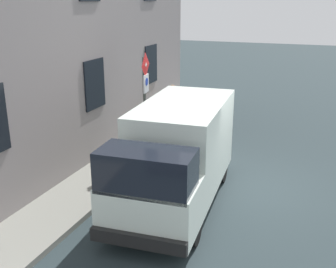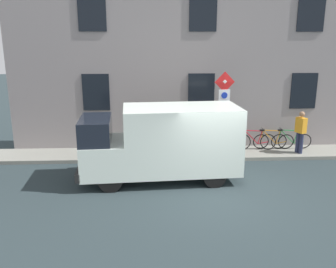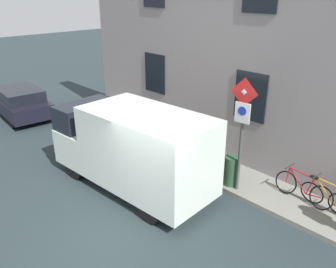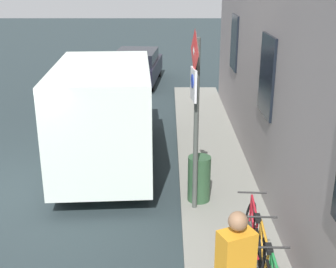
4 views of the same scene
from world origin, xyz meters
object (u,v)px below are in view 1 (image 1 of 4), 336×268
Objects in this scene: pedestrian at (172,105)px; litter_bin at (138,145)px; delivery_van at (177,153)px; bicycle_green at (158,118)px; bicycle_red at (142,128)px; sign_post_stacked at (145,90)px; bicycle_orange at (151,123)px.

litter_bin is (-0.17, 3.54, -0.48)m from pedestrian.
litter_bin is (2.04, -2.07, -0.74)m from delivery_van.
bicycle_red is (0.00, 1.53, 0.00)m from bicycle_green.
bicycle_red is 1.83m from pedestrian.
delivery_van reaches higher than bicycle_green.
bicycle_red is at bearing -148.79° from delivery_van.
sign_post_stacked reaches higher than delivery_van.
pedestrian is at bearing -84.62° from sign_post_stacked.
bicycle_red is 1.00× the size of pedestrian.
bicycle_green is (2.76, -5.48, -0.82)m from delivery_van.
bicycle_red is (0.00, 0.76, 0.00)m from bicycle_orange.
bicycle_green is at bearing -101.62° from pedestrian.
bicycle_red is (2.76, -3.95, -0.82)m from delivery_van.
delivery_van is at bearing 128.76° from sign_post_stacked.
sign_post_stacked is 1.87× the size of bicycle_red.
sign_post_stacked is 3.07m from bicycle_orange.
pedestrian is (-0.55, -1.65, 0.56)m from bicycle_red.
pedestrian is 1.91× the size of litter_bin.
sign_post_stacked is 0.59× the size of delivery_van.
bicycle_red is at bearing 1.51° from bicycle_green.
bicycle_orange is at bearing -176.60° from bicycle_red.
sign_post_stacked is at bearing 31.88° from bicycle_red.
bicycle_green is 3.49m from litter_bin.
delivery_van is at bearing -2.56° from pedestrian.
bicycle_red is 2.02m from litter_bin.
delivery_van is at bearing 38.35° from bicycle_red.
bicycle_orange is at bearing -69.93° from sign_post_stacked.
delivery_van is at bearing 134.69° from litter_bin.
bicycle_green is 1.00× the size of bicycle_orange.
bicycle_red is at bearing -61.52° from sign_post_stacked.
pedestrian is at bearing -87.29° from litter_bin.
delivery_van is 6.03m from pedestrian.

